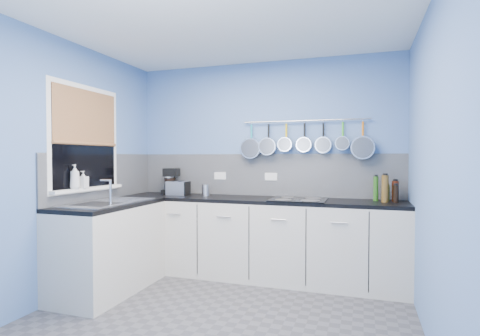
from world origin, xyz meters
The scene contains 40 objects.
floor centered at (0.00, 0.00, -0.01)m, with size 3.20×3.00×0.02m, color #47474C.
ceiling centered at (0.00, 0.00, 2.51)m, with size 3.20×3.00×0.02m, color white.
wall_back centered at (0.00, 1.51, 1.25)m, with size 3.20×0.02×2.50m, color #5275B1.
wall_front centered at (0.00, -1.51, 1.25)m, with size 3.20×0.02×2.50m, color #5275B1.
wall_left centered at (-1.61, 0.00, 1.25)m, with size 0.02×3.00×2.50m, color #5275B1.
wall_right centered at (1.61, 0.00, 1.25)m, with size 0.02×3.00×2.50m, color #5275B1.
backsplash_back centered at (0.00, 1.49, 1.15)m, with size 3.20×0.02×0.50m, color gray.
backsplash_left centered at (-1.59, 0.60, 1.15)m, with size 0.02×1.80×0.50m, color gray.
cabinet_run_back centered at (0.00, 1.20, 0.43)m, with size 3.20×0.60×0.86m, color beige.
worktop_back centered at (0.00, 1.20, 0.88)m, with size 3.20×0.60×0.04m, color black.
cabinet_run_left centered at (-1.30, 0.30, 0.43)m, with size 0.60×1.20×0.86m, color beige.
worktop_left centered at (-1.30, 0.30, 0.88)m, with size 0.60×1.20×0.04m, color black.
window_frame centered at (-1.58, 0.30, 1.55)m, with size 0.01×1.00×1.10m, color white.
window_glass centered at (-1.57, 0.30, 1.55)m, with size 0.01×0.90×1.00m, color black.
bamboo_blind centered at (-1.56, 0.30, 1.77)m, with size 0.01×0.90×0.55m, color olive.
window_sill centered at (-1.55, 0.30, 1.04)m, with size 0.10×0.98×0.03m, color white.
sink_unit centered at (-1.30, 0.30, 0.90)m, with size 0.50×0.95×0.01m, color silver.
mixer_tap centered at (-1.14, 0.12, 1.03)m, with size 0.12×0.08×0.26m, color silver, non-canonical shape.
socket_left centered at (-0.55, 1.48, 1.13)m, with size 0.15×0.01×0.09m, color white.
socket_right centered at (0.10, 1.48, 1.13)m, with size 0.15×0.01×0.09m, color white.
pot_rail centered at (0.50, 1.45, 1.78)m, with size 0.02×0.02×1.45m, color silver.
soap_bottle_a centered at (-1.53, 0.09, 1.17)m, with size 0.09×0.09×0.24m, color white.
soap_bottle_b centered at (-1.53, 0.21, 1.14)m, with size 0.08×0.08×0.17m, color white.
paper_towel centered at (-1.17, 1.30, 1.02)m, with size 0.11×0.11×0.24m, color white.
coffee_maker centered at (-1.15, 1.31, 1.06)m, with size 0.18×0.20×0.32m, color black, non-canonical shape.
toaster centered at (-1.01, 1.23, 0.98)m, with size 0.26×0.15×0.17m, color silver.
canister centered at (-0.65, 1.25, 0.97)m, with size 0.09×0.09×0.13m, color silver.
hob centered at (0.48, 1.14, 0.91)m, with size 0.59×0.52×0.01m, color black.
pan_0 centered at (-0.13, 1.44, 1.56)m, with size 0.25×0.08×0.44m, color silver, non-canonical shape.
pan_1 centered at (0.08, 1.44, 1.58)m, with size 0.21×0.10×0.40m, color silver, non-canonical shape.
pan_2 centered at (0.29, 1.44, 1.60)m, with size 0.17×0.13×0.36m, color silver, non-canonical shape.
pan_3 centered at (0.50, 1.44, 1.60)m, with size 0.17×0.09×0.36m, color silver, non-canonical shape.
pan_4 centered at (0.71, 1.44, 1.59)m, with size 0.18×0.07×0.37m, color silver, non-canonical shape.
pan_5 centered at (0.92, 1.44, 1.61)m, with size 0.16×0.13×0.35m, color silver, non-canonical shape.
pan_6 centered at (1.14, 1.44, 1.56)m, with size 0.25×0.12×0.44m, color silver, non-canonical shape.
condiment_0 centered at (1.46, 1.32, 1.01)m, with size 0.07×0.07×0.21m, color #4C190C.
condiment_1 centered at (1.37, 1.33, 0.99)m, with size 0.07×0.07×0.17m, color #3F721E.
condiment_2 centered at (1.27, 1.33, 1.03)m, with size 0.05×0.05×0.26m, color #265919.
condiment_3 centered at (1.46, 1.22, 0.99)m, with size 0.06×0.06×0.17m, color black.
condiment_4 centered at (1.36, 1.22, 1.04)m, with size 0.07×0.07×0.28m, color brown.
Camera 1 is at (1.14, -2.86, 1.35)m, focal length 28.03 mm.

